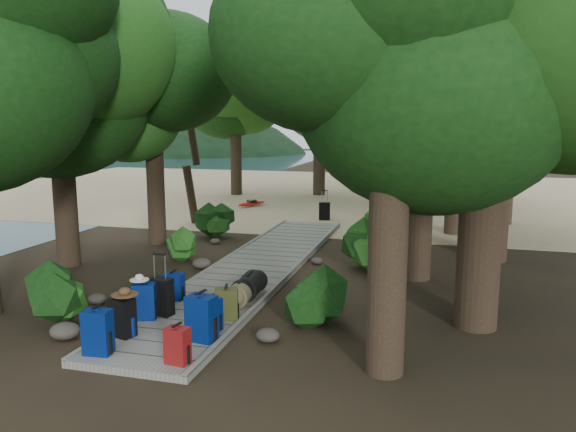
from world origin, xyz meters
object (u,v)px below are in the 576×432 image
(backpack_left_d, at_px, (174,285))
(lone_suitcase_on_sand, at_px, (324,211))
(backpack_left_a, at_px, (98,330))
(sun_lounger, at_px, (410,208))
(backpack_left_b, at_px, (122,315))
(backpack_right_c, at_px, (210,312))
(duffel_right_black, at_px, (250,286))
(backpack_right_a, at_px, (177,344))
(duffel_right_khaki, at_px, (241,293))
(suitcase_on_boardwalk, at_px, (161,296))
(kayak, at_px, (252,202))
(backpack_right_b, at_px, (202,316))
(backpack_left_c, at_px, (145,299))
(backpack_right_d, at_px, (227,302))

(backpack_left_d, height_order, lone_suitcase_on_sand, backpack_left_d)
(backpack_left_a, bearing_deg, sun_lounger, 69.19)
(backpack_left_b, height_order, backpack_right_c, backpack_left_b)
(lone_suitcase_on_sand, bearing_deg, backpack_left_d, -106.47)
(backpack_right_c, bearing_deg, duffel_right_black, 101.26)
(backpack_right_a, distance_m, duffel_right_khaki, 2.77)
(backpack_right_a, relative_size, duffel_right_black, 0.79)
(suitcase_on_boardwalk, height_order, kayak, suitcase_on_boardwalk)
(backpack_left_a, xyz_separation_m, backpack_right_c, (1.24, 1.34, -0.07))
(suitcase_on_boardwalk, relative_size, sun_lounger, 0.40)
(backpack_right_b, relative_size, backpack_right_c, 1.34)
(lone_suitcase_on_sand, bearing_deg, suitcase_on_boardwalk, -105.13)
(backpack_right_c, relative_size, suitcase_on_boardwalk, 0.90)
(backpack_left_d, bearing_deg, backpack_left_c, -93.97)
(lone_suitcase_on_sand, bearing_deg, backpack_right_d, -98.77)
(backpack_left_b, relative_size, backpack_right_d, 1.15)
(backpack_left_b, relative_size, suitcase_on_boardwalk, 1.04)
(duffel_right_black, bearing_deg, backpack_right_c, -96.45)
(backpack_left_d, height_order, backpack_right_b, backpack_right_b)
(kayak, bearing_deg, backpack_right_a, -50.77)
(backpack_left_c, distance_m, lone_suitcase_on_sand, 11.33)
(backpack_left_a, bearing_deg, backpack_right_a, -6.17)
(backpack_left_d, bearing_deg, backpack_right_d, -32.89)
(backpack_left_b, distance_m, backpack_right_b, 1.32)
(backpack_left_c, relative_size, suitcase_on_boardwalk, 1.06)
(backpack_right_c, height_order, backpack_right_d, backpack_right_d)
(suitcase_on_boardwalk, bearing_deg, backpack_right_a, -44.84)
(backpack_right_b, relative_size, kayak, 0.25)
(backpack_left_b, bearing_deg, backpack_right_b, 23.61)
(backpack_left_a, height_order, backpack_left_c, backpack_left_a)
(backpack_right_d, bearing_deg, duffel_right_khaki, 75.55)
(backpack_right_a, xyz_separation_m, lone_suitcase_on_sand, (-0.47, 12.82, -0.08))
(backpack_right_d, xyz_separation_m, suitcase_on_boardwalk, (-1.22, -0.10, 0.03))
(duffel_right_khaki, xyz_separation_m, kayak, (-4.04, 12.45, -0.15))
(sun_lounger, bearing_deg, backpack_right_a, -76.89)
(backpack_left_a, distance_m, backpack_right_d, 2.32)
(backpack_left_c, xyz_separation_m, sun_lounger, (3.87, 13.13, -0.19))
(backpack_left_d, relative_size, backpack_right_c, 0.96)
(suitcase_on_boardwalk, distance_m, sun_lounger, 13.37)
(duffel_right_khaki, height_order, suitcase_on_boardwalk, suitcase_on_boardwalk)
(duffel_right_black, bearing_deg, backpack_left_d, -164.22)
(backpack_left_b, distance_m, backpack_right_d, 1.79)
(backpack_right_d, height_order, duffel_right_black, backpack_right_d)
(backpack_left_d, relative_size, kayak, 0.18)
(duffel_right_khaki, bearing_deg, kayak, 103.92)
(backpack_right_c, bearing_deg, kayak, 118.94)
(duffel_right_khaki, bearing_deg, backpack_right_d, -91.06)
(backpack_right_a, distance_m, backpack_right_b, 0.90)
(backpack_left_a, relative_size, kayak, 0.23)
(suitcase_on_boardwalk, bearing_deg, backpack_right_c, -10.79)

